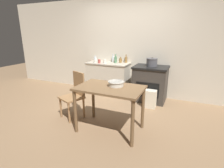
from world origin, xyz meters
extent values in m
plane|color=#896B4C|center=(0.00, 0.00, 0.00)|extent=(14.00, 14.00, 0.00)
cube|color=beige|center=(0.00, 1.58, 1.27)|extent=(8.00, 0.07, 2.55)
cube|color=beige|center=(-0.51, 1.29, 0.42)|extent=(1.12, 0.53, 0.84)
cube|color=#A9A08F|center=(-0.51, 1.29, 0.86)|extent=(1.15, 0.56, 0.03)
cube|color=#38332D|center=(0.67, 1.24, 0.42)|extent=(0.78, 0.62, 0.83)
cube|color=black|center=(0.67, 1.24, 0.85)|extent=(0.82, 0.66, 0.04)
cube|color=black|center=(0.67, 0.93, 0.37)|extent=(0.55, 0.01, 0.35)
cube|color=brown|center=(0.35, -0.46, 0.78)|extent=(1.10, 0.70, 0.03)
cylinder|color=brown|center=(-0.15, -0.76, 0.38)|extent=(0.06, 0.06, 0.76)
cylinder|color=brown|center=(0.85, -0.76, 0.38)|extent=(0.06, 0.06, 0.76)
cylinder|color=brown|center=(-0.15, -0.16, 0.38)|extent=(0.06, 0.06, 0.76)
cylinder|color=brown|center=(0.85, -0.16, 0.38)|extent=(0.06, 0.06, 0.76)
cube|color=#997047|center=(-0.54, -0.34, 0.43)|extent=(0.52, 0.52, 0.03)
cube|color=#997047|center=(-0.47, -0.17, 0.68)|extent=(0.34, 0.17, 0.47)
cylinder|color=#997047|center=(-0.75, -0.43, 0.21)|extent=(0.04, 0.04, 0.41)
cylinder|color=#997047|center=(-0.45, -0.56, 0.21)|extent=(0.04, 0.04, 0.41)
cylinder|color=#997047|center=(-0.63, -0.12, 0.21)|extent=(0.04, 0.04, 0.41)
cylinder|color=#997047|center=(-0.32, -0.25, 0.21)|extent=(0.04, 0.04, 0.41)
cube|color=beige|center=(0.78, 0.79, 0.21)|extent=(0.27, 0.19, 0.41)
cylinder|color=#4C4C51|center=(0.68, 1.26, 0.96)|extent=(0.26, 0.26, 0.17)
cylinder|color=#4C4C51|center=(0.68, 1.26, 1.05)|extent=(0.27, 0.27, 0.02)
sphere|color=black|center=(0.68, 1.26, 1.08)|extent=(0.02, 0.02, 0.02)
cylinder|color=silver|center=(0.42, -0.36, 0.83)|extent=(0.25, 0.25, 0.08)
cylinder|color=beige|center=(0.42, -0.36, 0.87)|extent=(0.27, 0.27, 0.01)
cylinder|color=olive|center=(-0.07, 1.50, 0.95)|extent=(0.06, 0.06, 0.16)
cylinder|color=olive|center=(-0.07, 1.50, 1.06)|extent=(0.02, 0.02, 0.06)
cylinder|color=olive|center=(-0.20, 1.42, 0.93)|extent=(0.08, 0.08, 0.12)
cylinder|color=olive|center=(-0.20, 1.42, 1.01)|extent=(0.03, 0.03, 0.04)
cylinder|color=silver|center=(-0.95, 1.37, 0.93)|extent=(0.08, 0.08, 0.12)
cylinder|color=silver|center=(-0.95, 1.37, 1.01)|extent=(0.03, 0.03, 0.05)
cylinder|color=#517F5B|center=(-0.32, 1.36, 0.95)|extent=(0.08, 0.08, 0.17)
cylinder|color=#517F5B|center=(-0.32, 1.36, 1.07)|extent=(0.03, 0.03, 0.07)
cylinder|color=silver|center=(-0.45, 1.48, 0.95)|extent=(0.06, 0.06, 0.16)
cylinder|color=silver|center=(-0.45, 1.48, 1.06)|extent=(0.02, 0.02, 0.06)
cylinder|color=silver|center=(-0.82, 1.14, 0.91)|extent=(0.08, 0.08, 0.08)
cylinder|color=#B74C42|center=(-0.69, 1.12, 0.92)|extent=(0.07, 0.07, 0.10)
cylinder|color=silver|center=(-0.56, 1.20, 0.92)|extent=(0.07, 0.07, 0.10)
camera|label=1|loc=(1.51, -2.96, 1.66)|focal=28.00mm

